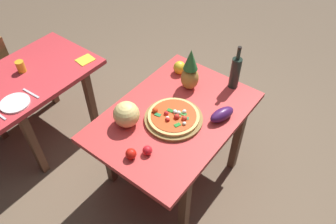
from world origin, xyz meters
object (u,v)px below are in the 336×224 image
at_px(eggplant, 222,114).
at_px(tomato_by_bottle, 131,154).
at_px(wine_bottle, 235,72).
at_px(pizza, 174,116).
at_px(background_table, 33,84).
at_px(tomato_at_corner, 147,150).
at_px(drinking_glass_juice, 21,66).
at_px(knife_utensil, 31,93).
at_px(bell_pepper, 180,68).
at_px(napkin_folded, 85,60).
at_px(dinner_plate, 15,103).
at_px(melon, 126,114).
at_px(pizza_board, 174,119).
at_px(display_table, 174,123).
at_px(pineapple_left, 190,72).

distance_m(eggplant, tomato_by_bottle, 0.70).
bearing_deg(tomato_by_bottle, wine_bottle, -9.56).
bearing_deg(pizza, wine_bottle, -14.56).
height_order(background_table, tomato_at_corner, tomato_at_corner).
height_order(drinking_glass_juice, knife_utensil, drinking_glass_juice).
xyz_separation_m(bell_pepper, tomato_by_bottle, (-0.89, -0.26, -0.01)).
distance_m(bell_pepper, tomato_by_bottle, 0.92).
bearing_deg(drinking_glass_juice, tomato_by_bottle, -94.71).
height_order(pizza, eggplant, eggplant).
bearing_deg(tomato_at_corner, napkin_folded, 67.58).
bearing_deg(background_table, dinner_plate, -141.68).
relative_size(melon, eggplant, 0.92).
xyz_separation_m(pizza, knife_utensil, (-0.45, 1.04, -0.04)).
relative_size(bell_pepper, napkin_folded, 0.79).
bearing_deg(pizza_board, bell_pepper, 31.65).
bearing_deg(dinner_plate, tomato_at_corner, -77.09).
relative_size(pizza_board, napkin_folded, 2.96).
bearing_deg(eggplant, wine_bottle, 17.25).
xyz_separation_m(display_table, pineapple_left, (0.31, 0.08, 0.25)).
distance_m(pizza, melon, 0.33).
relative_size(display_table, drinking_glass_juice, 12.41).
xyz_separation_m(wine_bottle, pineapple_left, (-0.22, 0.26, 0.02)).
bearing_deg(bell_pepper, pizza_board, -148.35).
bearing_deg(tomato_at_corner, knife_utensil, 95.68).
bearing_deg(eggplant, tomato_by_bottle, 156.30).
distance_m(dinner_plate, napkin_folded, 0.69).
bearing_deg(melon, pizza_board, -46.68).
height_order(bell_pepper, drinking_glass_juice, bell_pepper).
height_order(pineapple_left, bell_pepper, pineapple_left).
bearing_deg(wine_bottle, pizza, 165.44).
relative_size(tomato_by_bottle, dinner_plate, 0.33).
xyz_separation_m(pizza_board, tomato_by_bottle, (-0.43, 0.02, 0.02)).
xyz_separation_m(eggplant, knife_utensil, (-0.66, 1.30, -0.04)).
bearing_deg(eggplant, dinner_plate, 121.70).
bearing_deg(melon, napkin_folded, 67.57).
distance_m(tomato_at_corner, napkin_folded, 1.16).
xyz_separation_m(pizza, eggplant, (0.22, -0.26, 0.00)).
bearing_deg(tomato_by_bottle, melon, 47.11).
distance_m(tomato_by_bottle, drinking_glass_juice, 1.31).
distance_m(display_table, tomato_at_corner, 0.41).
bearing_deg(melon, background_table, 94.93).
height_order(bell_pepper, dinner_plate, bell_pepper).
height_order(bell_pepper, knife_utensil, bell_pepper).
xyz_separation_m(display_table, tomato_at_corner, (-0.39, -0.07, 0.12)).
height_order(background_table, pineapple_left, pineapple_left).
xyz_separation_m(tomato_at_corner, dinner_plate, (-0.25, 1.08, -0.02)).
relative_size(background_table, drinking_glass_juice, 10.88).
height_order(pizza, knife_utensil, pizza).
xyz_separation_m(melon, napkin_folded, (0.33, 0.79, -0.09)).
bearing_deg(pizza_board, dinner_plate, 119.54).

